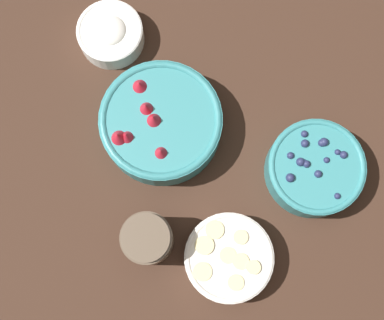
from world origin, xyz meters
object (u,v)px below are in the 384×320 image
bowl_bananas (229,257)px  bowl_strawberries (161,123)px  bowl_cream (111,33)px  jar_chocolate (148,239)px  bowl_blueberries (315,168)px

bowl_bananas → bowl_strawberries: bearing=-0.5°
bowl_strawberries → bowl_cream: bowl_strawberries is taller
bowl_strawberries → jar_chocolate: size_ratio=1.97×
bowl_blueberries → bowl_cream: bearing=27.5°
bowl_bananas → jar_chocolate: (0.09, 0.11, 0.02)m
bowl_cream → jar_chocolate: bearing=164.0°
bowl_bananas → bowl_cream: size_ratio=1.24×
jar_chocolate → bowl_strawberries: bearing=-32.5°
bowl_strawberries → bowl_blueberries: size_ratio=1.28×
bowl_bananas → jar_chocolate: bearing=50.4°
bowl_bananas → bowl_cream: bearing=0.2°
bowl_strawberries → bowl_blueberries: 0.28m
bowl_blueberries → bowl_cream: bowl_blueberries is taller
bowl_blueberries → jar_chocolate: 0.31m
bowl_cream → jar_chocolate: 0.39m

